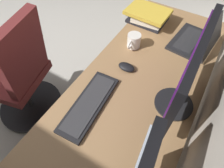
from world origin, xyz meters
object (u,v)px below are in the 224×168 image
(laptop_leftmost, at_px, (198,39))
(office_chair, at_px, (22,79))
(keyboard_main, at_px, (89,104))
(monitor_primary, at_px, (188,74))
(mouse_spare, at_px, (126,68))
(coffee_mug, at_px, (134,41))
(book_stack_near, at_px, (148,15))

(laptop_leftmost, distance_m, office_chair, 1.30)
(laptop_leftmost, xyz_separation_m, keyboard_main, (0.76, -0.34, -0.03))
(monitor_primary, relative_size, office_chair, 0.54)
(keyboard_main, xyz_separation_m, mouse_spare, (-0.32, 0.05, 0.01))
(mouse_spare, xyz_separation_m, coffee_mug, (-0.21, -0.06, 0.03))
(book_stack_near, relative_size, office_chair, 0.32)
(keyboard_main, bearing_deg, book_stack_near, -176.80)
(mouse_spare, xyz_separation_m, book_stack_near, (-0.51, -0.09, 0.03))
(laptop_leftmost, distance_m, book_stack_near, 0.39)
(book_stack_near, bearing_deg, laptop_leftmost, 80.13)
(mouse_spare, distance_m, book_stack_near, 0.52)
(office_chair, bearing_deg, book_stack_near, 140.74)
(monitor_primary, distance_m, office_chair, 1.21)
(laptop_leftmost, relative_size, keyboard_main, 0.84)
(laptop_leftmost, xyz_separation_m, mouse_spare, (0.44, -0.30, -0.03))
(monitor_primary, bearing_deg, coffee_mug, -127.30)
(laptop_leftmost, height_order, keyboard_main, laptop_leftmost)
(mouse_spare, height_order, coffee_mug, coffee_mug)
(monitor_primary, xyz_separation_m, office_chair, (0.19, -1.07, -0.52))
(laptop_leftmost, relative_size, coffee_mug, 2.84)
(monitor_primary, distance_m, book_stack_near, 0.76)
(monitor_primary, height_order, mouse_spare, monitor_primary)
(book_stack_near, height_order, coffee_mug, book_stack_near)
(book_stack_near, height_order, office_chair, office_chair)
(coffee_mug, bearing_deg, monitor_primary, 52.70)
(book_stack_near, xyz_separation_m, office_chair, (0.79, -0.65, -0.32))
(keyboard_main, height_order, office_chair, office_chair)
(mouse_spare, bearing_deg, office_chair, -69.31)
(monitor_primary, xyz_separation_m, laptop_leftmost, (-0.53, -0.03, -0.20))
(coffee_mug, distance_m, office_chair, 0.90)
(office_chair, bearing_deg, laptop_leftmost, 124.96)
(monitor_primary, bearing_deg, office_chair, -79.80)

